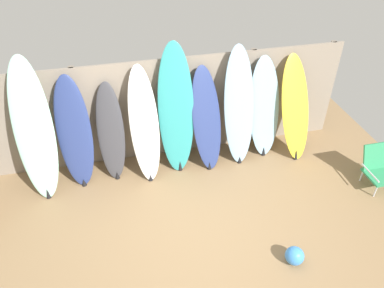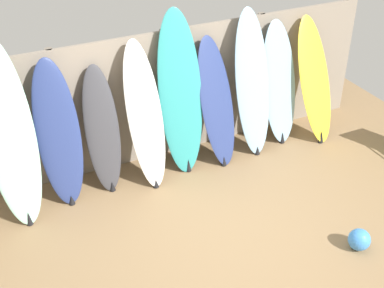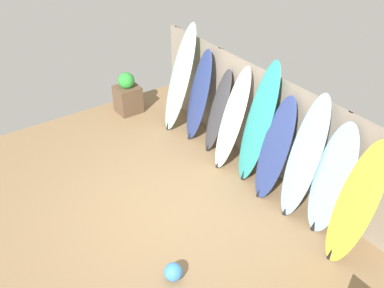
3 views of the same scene
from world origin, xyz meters
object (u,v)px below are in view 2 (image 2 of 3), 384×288
at_px(surfboard_charcoal_2, 102,131).
at_px(surfboard_yellow_8, 315,81).
at_px(surfboard_navy_1, 58,135).
at_px(surfboard_skyblue_7, 280,84).
at_px(surfboard_seafoam_0, 9,135).
at_px(beach_ball, 359,240).
at_px(surfboard_white_3, 145,116).
at_px(surfboard_navy_5, 217,103).
at_px(surfboard_teal_4, 180,95).
at_px(surfboard_skyblue_6, 253,84).

relative_size(surfboard_charcoal_2, surfboard_yellow_8, 0.91).
height_order(surfboard_navy_1, surfboard_skyblue_7, surfboard_navy_1).
bearing_deg(surfboard_seafoam_0, beach_ball, -35.30).
bearing_deg(surfboard_navy_1, surfboard_seafoam_0, -173.29).
bearing_deg(surfboard_skyblue_7, surfboard_yellow_8, -14.00).
relative_size(surfboard_charcoal_2, beach_ball, 6.40).
distance_m(surfboard_white_3, surfboard_navy_5, 1.03).
xyz_separation_m(surfboard_teal_4, surfboard_yellow_8, (2.05, -0.10, -0.19)).
bearing_deg(surfboard_skyblue_6, surfboard_white_3, -177.87).
bearing_deg(surfboard_teal_4, surfboard_yellow_8, -2.89).
xyz_separation_m(surfboard_teal_4, surfboard_skyblue_6, (1.05, -0.04, -0.05)).
distance_m(surfboard_teal_4, surfboard_skyblue_7, 1.55).
bearing_deg(surfboard_skyblue_7, surfboard_navy_5, -174.81).
bearing_deg(surfboard_skyblue_7, surfboard_teal_4, -179.10).
bearing_deg(surfboard_navy_1, surfboard_yellow_8, -1.02).
bearing_deg(surfboard_charcoal_2, surfboard_skyblue_6, -1.22).
height_order(surfboard_navy_1, surfboard_charcoal_2, surfboard_navy_1).
relative_size(surfboard_charcoal_2, surfboard_teal_4, 0.75).
relative_size(surfboard_teal_4, beach_ball, 8.54).
bearing_deg(surfboard_skyblue_6, surfboard_yellow_8, -3.69).
relative_size(surfboard_white_3, beach_ball, 7.40).
distance_m(surfboard_teal_4, surfboard_skyblue_6, 1.05).
bearing_deg(surfboard_navy_5, surfboard_white_3, -178.48).
height_order(surfboard_charcoal_2, surfboard_skyblue_7, surfboard_skyblue_7).
distance_m(surfboard_skyblue_6, surfboard_skyblue_7, 0.51).
bearing_deg(surfboard_charcoal_2, surfboard_skyblue_7, 0.40).
relative_size(surfboard_navy_5, beach_ball, 6.88).
xyz_separation_m(surfboard_white_3, surfboard_navy_5, (1.02, 0.03, -0.07)).
height_order(surfboard_navy_5, surfboard_skyblue_6, surfboard_skyblue_6).
relative_size(surfboard_charcoal_2, surfboard_navy_5, 0.93).
height_order(surfboard_charcoal_2, surfboard_navy_5, surfboard_navy_5).
distance_m(surfboard_teal_4, beach_ball, 2.77).
bearing_deg(surfboard_white_3, surfboard_skyblue_6, 2.13).
bearing_deg(beach_ball, surfboard_navy_5, 104.15).
bearing_deg(surfboard_yellow_8, surfboard_skyblue_7, 166.00).
relative_size(surfboard_charcoal_2, surfboard_white_3, 0.87).
relative_size(surfboard_seafoam_0, surfboard_navy_5, 1.25).
relative_size(surfboard_seafoam_0, surfboard_teal_4, 1.01).
xyz_separation_m(surfboard_charcoal_2, surfboard_skyblue_7, (2.60, 0.02, 0.08)).
bearing_deg(surfboard_navy_1, beach_ball, -41.23).
height_order(surfboard_skyblue_7, beach_ball, surfboard_skyblue_7).
relative_size(surfboard_teal_4, surfboard_navy_5, 1.24).
distance_m(surfboard_navy_1, surfboard_yellow_8, 3.65).
distance_m(surfboard_seafoam_0, surfboard_yellow_8, 4.20).
height_order(surfboard_teal_4, beach_ball, surfboard_teal_4).
bearing_deg(surfboard_yellow_8, surfboard_navy_1, 178.98).
relative_size(surfboard_white_3, surfboard_skyblue_6, 0.92).
xyz_separation_m(surfboard_seafoam_0, surfboard_charcoal_2, (1.09, 0.11, -0.28)).
bearing_deg(surfboard_skyblue_7, surfboard_seafoam_0, -178.03).
xyz_separation_m(surfboard_navy_1, surfboard_navy_5, (2.09, -0.03, -0.05)).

